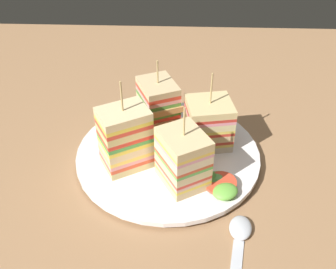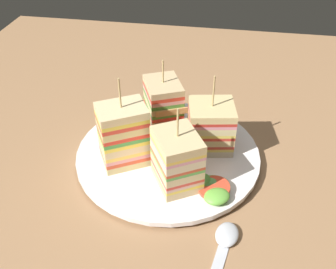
{
  "view_description": "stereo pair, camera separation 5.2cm",
  "coord_description": "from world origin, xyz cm",
  "px_view_note": "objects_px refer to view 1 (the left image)",
  "views": [
    {
      "loc": [
        -41.16,
        -1.71,
        36.06
      ],
      "look_at": [
        0.0,
        0.0,
        4.3
      ],
      "focal_mm": 40.69,
      "sensor_mm": 36.0,
      "label": 1
    },
    {
      "loc": [
        -40.62,
        -6.88,
        36.06
      ],
      "look_at": [
        0.0,
        0.0,
        4.3
      ],
      "focal_mm": 40.69,
      "sensor_mm": 36.0,
      "label": 2
    }
  ],
  "objects_px": {
    "plate": "(168,154)",
    "sandwich_wedge_1": "(208,123)",
    "chip_pile": "(157,146)",
    "sandwich_wedge_0": "(183,159)",
    "sandwich_wedge_2": "(158,106)",
    "spoon": "(239,241)",
    "sandwich_wedge_3": "(125,138)"
  },
  "relations": [
    {
      "from": "plate",
      "to": "sandwich_wedge_2",
      "type": "xyz_separation_m",
      "value": [
        0.06,
        0.02,
        0.04
      ]
    },
    {
      "from": "sandwich_wedge_1",
      "to": "sandwich_wedge_3",
      "type": "distance_m",
      "value": 0.12
    },
    {
      "from": "sandwich_wedge_0",
      "to": "sandwich_wedge_2",
      "type": "height_order",
      "value": "sandwich_wedge_0"
    },
    {
      "from": "sandwich_wedge_2",
      "to": "sandwich_wedge_3",
      "type": "xyz_separation_m",
      "value": [
        -0.09,
        0.04,
        0.01
      ]
    },
    {
      "from": "sandwich_wedge_0",
      "to": "sandwich_wedge_2",
      "type": "relative_size",
      "value": 1.01
    },
    {
      "from": "sandwich_wedge_2",
      "to": "sandwich_wedge_3",
      "type": "distance_m",
      "value": 0.09
    },
    {
      "from": "chip_pile",
      "to": "spoon",
      "type": "relative_size",
      "value": 0.43
    },
    {
      "from": "plate",
      "to": "spoon",
      "type": "relative_size",
      "value": 1.8
    },
    {
      "from": "sandwich_wedge_0",
      "to": "spoon",
      "type": "bearing_deg",
      "value": -171.92
    },
    {
      "from": "plate",
      "to": "sandwich_wedge_1",
      "type": "distance_m",
      "value": 0.07
    },
    {
      "from": "sandwich_wedge_0",
      "to": "chip_pile",
      "type": "relative_size",
      "value": 1.8
    },
    {
      "from": "plate",
      "to": "sandwich_wedge_0",
      "type": "relative_size",
      "value": 2.29
    },
    {
      "from": "sandwich_wedge_0",
      "to": "sandwich_wedge_1",
      "type": "height_order",
      "value": "same"
    },
    {
      "from": "chip_pile",
      "to": "spoon",
      "type": "distance_m",
      "value": 0.18
    },
    {
      "from": "sandwich_wedge_1",
      "to": "sandwich_wedge_3",
      "type": "xyz_separation_m",
      "value": [
        -0.05,
        0.11,
        0.01
      ]
    },
    {
      "from": "sandwich_wedge_1",
      "to": "sandwich_wedge_2",
      "type": "xyz_separation_m",
      "value": [
        0.03,
        0.07,
        0.0
      ]
    },
    {
      "from": "sandwich_wedge_3",
      "to": "plate",
      "type": "bearing_deg",
      "value": -2.11
    },
    {
      "from": "sandwich_wedge_1",
      "to": "chip_pile",
      "type": "bearing_deg",
      "value": 5.2
    },
    {
      "from": "plate",
      "to": "sandwich_wedge_1",
      "type": "height_order",
      "value": "sandwich_wedge_1"
    },
    {
      "from": "sandwich_wedge_3",
      "to": "spoon",
      "type": "bearing_deg",
      "value": -68.54
    },
    {
      "from": "sandwich_wedge_0",
      "to": "sandwich_wedge_3",
      "type": "relative_size",
      "value": 0.88
    },
    {
      "from": "spoon",
      "to": "sandwich_wedge_3",
      "type": "bearing_deg",
      "value": 61.69
    },
    {
      "from": "sandwich_wedge_1",
      "to": "sandwich_wedge_3",
      "type": "height_order",
      "value": "sandwich_wedge_3"
    },
    {
      "from": "sandwich_wedge_3",
      "to": "sandwich_wedge_0",
      "type": "bearing_deg",
      "value": -50.66
    },
    {
      "from": "plate",
      "to": "chip_pile",
      "type": "distance_m",
      "value": 0.02
    },
    {
      "from": "sandwich_wedge_0",
      "to": "chip_pile",
      "type": "distance_m",
      "value": 0.08
    },
    {
      "from": "sandwich_wedge_2",
      "to": "chip_pile",
      "type": "xyz_separation_m",
      "value": [
        -0.05,
        -0.0,
        -0.03
      ]
    },
    {
      "from": "sandwich_wedge_0",
      "to": "chip_pile",
      "type": "bearing_deg",
      "value": 1.68
    },
    {
      "from": "plate",
      "to": "sandwich_wedge_2",
      "type": "relative_size",
      "value": 2.32
    },
    {
      "from": "sandwich_wedge_1",
      "to": "sandwich_wedge_2",
      "type": "height_order",
      "value": "sandwich_wedge_1"
    },
    {
      "from": "spoon",
      "to": "sandwich_wedge_2",
      "type": "bearing_deg",
      "value": 38.15
    },
    {
      "from": "plate",
      "to": "chip_pile",
      "type": "bearing_deg",
      "value": 75.89
    }
  ]
}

